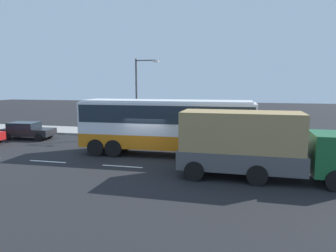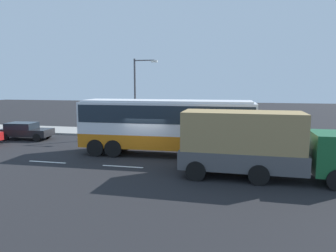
% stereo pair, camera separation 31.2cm
% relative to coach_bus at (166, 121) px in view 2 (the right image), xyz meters
% --- Properties ---
extents(ground_plane, '(120.00, 120.00, 0.00)m').
position_rel_coach_bus_xyz_m(ground_plane, '(-1.06, -0.81, -2.21)').
color(ground_plane, black).
extents(sidewalk_curb, '(80.00, 4.00, 0.15)m').
position_rel_coach_bus_xyz_m(sidewalk_curb, '(-1.06, 7.90, -2.14)').
color(sidewalk_curb, gray).
rests_on(sidewalk_curb, ground_plane).
extents(lane_centreline, '(33.54, 0.16, 0.01)m').
position_rel_coach_bus_xyz_m(lane_centreline, '(-0.66, -3.29, -2.21)').
color(lane_centreline, white).
rests_on(lane_centreline, ground_plane).
extents(coach_bus, '(11.20, 2.90, 3.58)m').
position_rel_coach_bus_xyz_m(coach_bus, '(0.00, 0.00, 0.00)').
color(coach_bus, orange).
rests_on(coach_bus, ground_plane).
extents(cargo_truck, '(8.04, 2.69, 3.28)m').
position_rel_coach_bus_xyz_m(cargo_truck, '(5.42, -3.86, -0.48)').
color(cargo_truck, '#19592D').
rests_on(cargo_truck, ground_plane).
extents(car_black_sedan, '(4.23, 2.10, 1.40)m').
position_rel_coach_bus_xyz_m(car_black_sedan, '(-12.76, 3.11, -1.46)').
color(car_black_sedan, black).
rests_on(car_black_sedan, ground_plane).
extents(pedestrian_near_curb, '(0.32, 0.32, 1.70)m').
position_rel_coach_bus_xyz_m(pedestrian_near_curb, '(-4.55, 8.14, -1.09)').
color(pedestrian_near_curb, black).
rests_on(pedestrian_near_curb, sidewalk_curb).
extents(street_lamp, '(2.07, 0.24, 6.58)m').
position_rel_coach_bus_xyz_m(street_lamp, '(-3.93, 6.30, 1.77)').
color(street_lamp, '#47474C').
rests_on(street_lamp, sidewalk_curb).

